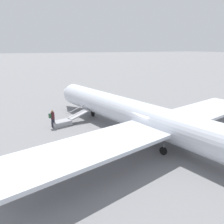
% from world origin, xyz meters
% --- Properties ---
extents(ground_plane, '(600.00, 600.00, 0.00)m').
position_xyz_m(ground_plane, '(0.00, 0.00, 0.00)').
color(ground_plane, slate).
extents(airplane_main, '(31.50, 24.46, 6.44)m').
position_xyz_m(airplane_main, '(-0.91, -0.21, 1.92)').
color(airplane_main, silver).
rests_on(airplane_main, ground).
extents(boarding_stairs, '(1.90, 4.14, 1.63)m').
position_xyz_m(boarding_stairs, '(6.73, 5.42, 0.37)').
color(boarding_stairs, '#99999E').
rests_on(boarding_stairs, ground).
extents(passenger, '(0.40, 0.56, 1.74)m').
position_xyz_m(passenger, '(6.58, 6.69, 1.00)').
color(passenger, '#23232D').
rests_on(passenger, ground).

